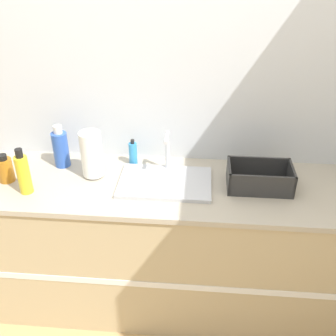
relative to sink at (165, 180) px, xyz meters
The scene contains 10 objects.
ground_plane 0.96m from the sink, 84.20° to the right, with size 12.00×12.00×0.00m, color tan.
wall_back 0.51m from the sink, 84.44° to the left, with size 4.57×0.06×2.60m.
counter_cabinet 0.46m from the sink, 15.03° to the right, with size 2.20×0.62×0.89m.
sink is the anchor object (origin of this frame).
paper_towel_roll 0.43m from the sink, behind, with size 0.12×0.12×0.27m.
dish_rack 0.50m from the sink, ahead, with size 0.34×0.21×0.13m.
bottle_yellow 0.74m from the sink, 168.60° to the right, with size 0.07×0.07×0.25m.
bottle_blue 0.64m from the sink, 166.97° to the left, with size 0.09×0.09×0.25m.
bottle_amber 0.87m from the sink, behind, with size 0.09×0.09×0.16m.
soap_dispenser 0.29m from the sink, 136.89° to the left, with size 0.05×0.05×0.16m.
Camera 1 is at (0.14, -1.48, 2.06)m, focal length 42.00 mm.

